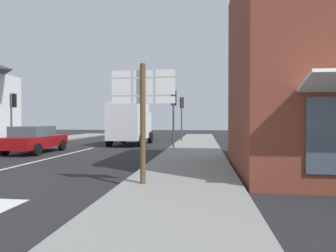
{
  "coord_description": "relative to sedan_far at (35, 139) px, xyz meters",
  "views": [
    {
      "loc": [
        7.16,
        -5.62,
        1.73
      ],
      "look_at": [
        5.17,
        9.96,
        1.47
      ],
      "focal_mm": 30.15,
      "sensor_mm": 36.0,
      "label": 1
    }
  ],
  "objects": [
    {
      "name": "ground_plane",
      "position": [
        2.06,
        1.22,
        -0.76
      ],
      "size": [
        80.0,
        80.0,
        0.0
      ],
      "primitive_type": "plane",
      "color": "#232326"
    },
    {
      "name": "sidewalk_right",
      "position": [
        8.64,
        -0.78,
        -0.69
      ],
      "size": [
        3.11,
        44.0,
        0.14
      ],
      "primitive_type": "cube",
      "color": "gray",
      "rests_on": "ground"
    },
    {
      "name": "traffic_light_near_left",
      "position": [
        -3.27,
        2.69,
        1.87
      ],
      "size": [
        0.3,
        0.49,
        3.56
      ],
      "color": "#47474C",
      "rests_on": "ground"
    },
    {
      "name": "sedan_far",
      "position": [
        0.0,
        0.0,
        0.0
      ],
      "size": [
        2.09,
        4.26,
        1.47
      ],
      "color": "maroon",
      "rests_on": "ground"
    },
    {
      "name": "lane_centre_stripe",
      "position": [
        2.06,
        -2.78,
        -0.75
      ],
      "size": [
        0.16,
        12.0,
        0.01
      ],
      "primitive_type": "cube",
      "color": "silver",
      "rests_on": "ground"
    },
    {
      "name": "delivery_truck",
      "position": [
        3.88,
        5.73,
        0.89
      ],
      "size": [
        2.5,
        5.01,
        3.05
      ],
      "color": "silver",
      "rests_on": "ground"
    },
    {
      "name": "traffic_light_near_right",
      "position": [
        7.39,
        2.69,
        1.91
      ],
      "size": [
        0.3,
        0.49,
        3.61
      ],
      "color": "#47474C",
      "rests_on": "ground"
    },
    {
      "name": "route_sign_post",
      "position": [
        7.67,
        -7.32,
        1.24
      ],
      "size": [
        1.66,
        0.14,
        3.2
      ],
      "color": "brown",
      "rests_on": "ground"
    },
    {
      "name": "traffic_light_far_right",
      "position": [
        7.39,
        8.96,
        2.0
      ],
      "size": [
        0.3,
        0.49,
        3.73
      ],
      "color": "#47474C",
      "rests_on": "ground"
    }
  ]
}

